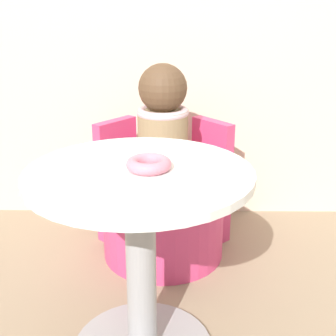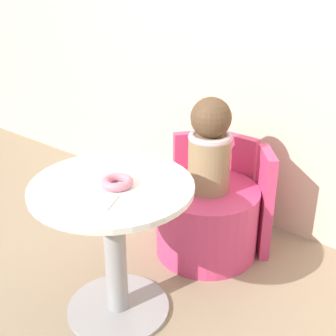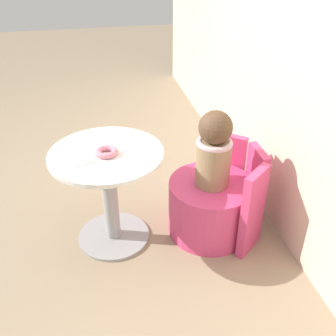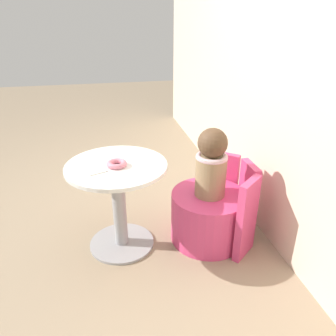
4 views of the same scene
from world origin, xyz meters
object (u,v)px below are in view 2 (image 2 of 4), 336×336
child_figure (210,146)px  donut (117,182)px  round_table (114,229)px  tub_chair (207,220)px

child_figure → donut: child_figure is taller
donut → round_table: bearing=-174.2°
round_table → child_figure: (0.05, 0.62, 0.18)m
child_figure → donut: (-0.03, -0.61, 0.04)m
round_table → child_figure: bearing=85.0°
round_table → child_figure: child_figure is taller
round_table → tub_chair: 0.66m
tub_chair → child_figure: 0.42m
round_table → tub_chair: bearing=85.0°
child_figure → donut: size_ratio=3.73×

